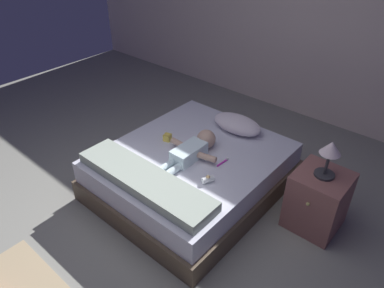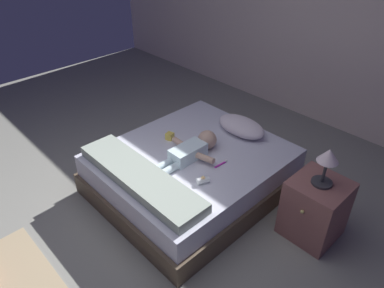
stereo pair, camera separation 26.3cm
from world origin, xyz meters
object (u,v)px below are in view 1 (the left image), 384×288
(pillow, at_px, (237,124))
(toy_block, at_px, (167,137))
(baby, at_px, (194,149))
(toothbrush, at_px, (223,162))
(baby_bottle, at_px, (208,179))
(bed, at_px, (192,171))
(nightstand, at_px, (317,200))
(lamp, at_px, (330,152))

(pillow, xyz_separation_m, toy_block, (-0.41, -0.60, -0.04))
(toy_block, bearing_deg, pillow, 55.65)
(pillow, bearing_deg, baby, -94.59)
(toothbrush, xyz_separation_m, baby_bottle, (0.07, -0.30, 0.02))
(pillow, bearing_deg, bed, -98.05)
(toothbrush, height_order, nightstand, nightstand)
(baby, relative_size, nightstand, 1.28)
(baby, xyz_separation_m, baby_bottle, (0.34, -0.22, -0.04))
(lamp, relative_size, toy_block, 3.81)
(toy_block, xyz_separation_m, baby_bottle, (0.70, -0.24, -0.00))
(pillow, xyz_separation_m, baby, (-0.05, -0.62, -0.01))
(baby, xyz_separation_m, toothbrush, (0.28, 0.08, -0.06))
(bed, height_order, toy_block, toy_block)
(nightstand, height_order, lamp, lamp)
(lamp, height_order, baby_bottle, lamp)
(toothbrush, relative_size, nightstand, 0.27)
(baby, distance_m, toothbrush, 0.30)
(pillow, relative_size, baby, 0.76)
(baby, bearing_deg, toothbrush, 16.24)
(nightstand, height_order, toy_block, nightstand)
(lamp, distance_m, baby_bottle, 0.99)
(pillow, xyz_separation_m, toothbrush, (0.23, -0.54, -0.07))
(baby_bottle, bearing_deg, pillow, 109.24)
(bed, bearing_deg, baby_bottle, -31.86)
(baby, height_order, lamp, lamp)
(toothbrush, distance_m, baby_bottle, 0.31)
(baby, xyz_separation_m, lamp, (1.09, 0.35, 0.27))
(bed, bearing_deg, nightstand, 16.67)
(bed, relative_size, baby_bottle, 15.01)
(pillow, relative_size, nightstand, 0.98)
(baby, distance_m, baby_bottle, 0.41)
(lamp, relative_size, baby_bottle, 2.82)
(lamp, bearing_deg, toothbrush, -161.39)
(baby_bottle, bearing_deg, lamp, 37.59)
(pillow, distance_m, baby_bottle, 0.89)
(toothbrush, distance_m, lamp, 0.92)
(toothbrush, height_order, toy_block, toy_block)
(pillow, relative_size, lamp, 1.64)
(baby, xyz_separation_m, toy_block, (-0.36, 0.02, -0.04))
(bed, relative_size, baby, 2.47)
(toothbrush, relative_size, lamp, 0.46)
(bed, distance_m, pillow, 0.68)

